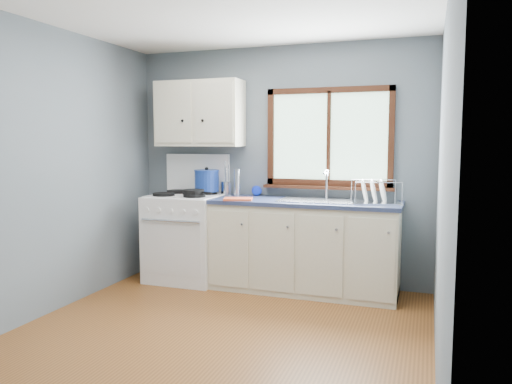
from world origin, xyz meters
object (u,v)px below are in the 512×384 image
(gas_range, at_px, (186,235))
(sink, at_px, (322,207))
(skillet, at_px, (194,192))
(dish_rack, at_px, (375,197))
(base_cabinets, at_px, (304,251))
(thermos, at_px, (237,183))
(utensil_crock, at_px, (227,188))
(stockpot, at_px, (207,180))

(gas_range, distance_m, sink, 1.53)
(skillet, bearing_deg, dish_rack, 14.34)
(base_cabinets, relative_size, thermos, 6.41)
(utensil_crock, distance_m, thermos, 0.19)
(base_cabinets, bearing_deg, sink, -0.13)
(thermos, bearing_deg, stockpot, -178.78)
(utensil_crock, relative_size, thermos, 1.28)
(skillet, relative_size, utensil_crock, 0.97)
(sink, height_order, dish_rack, sink)
(gas_range, relative_size, skillet, 3.80)
(sink, xyz_separation_m, skillet, (-1.32, -0.17, 0.12))
(skillet, xyz_separation_m, dish_rack, (1.82, 0.15, -0.00))
(gas_range, xyz_separation_m, stockpot, (0.18, 0.14, 0.59))
(stockpot, bearing_deg, gas_range, -142.26)
(base_cabinets, bearing_deg, gas_range, -179.18)
(thermos, bearing_deg, utensil_crock, 152.00)
(gas_range, relative_size, sink, 1.62)
(utensil_crock, height_order, thermos, utensil_crock)
(gas_range, distance_m, utensil_crock, 0.67)
(skillet, relative_size, dish_rack, 0.69)
(sink, distance_m, skillet, 1.33)
(gas_range, height_order, skillet, gas_range)
(sink, relative_size, utensil_crock, 2.28)
(thermos, bearing_deg, skillet, -140.99)
(stockpot, bearing_deg, utensil_crock, 24.92)
(gas_range, bearing_deg, sink, 0.71)
(skillet, distance_m, dish_rack, 1.83)
(base_cabinets, height_order, utensil_crock, utensil_crock)
(base_cabinets, bearing_deg, skillet, -171.63)
(stockpot, height_order, dish_rack, stockpot)
(thermos, bearing_deg, base_cabinets, -9.58)
(gas_range, relative_size, stockpot, 3.93)
(gas_range, xyz_separation_m, sink, (1.49, 0.02, 0.37))
(sink, relative_size, thermos, 2.91)
(gas_range, relative_size, dish_rack, 2.64)
(gas_range, xyz_separation_m, base_cabinets, (1.31, 0.02, -0.08))
(skillet, bearing_deg, thermos, 48.75)
(thermos, relative_size, dish_rack, 0.56)
(sink, relative_size, dish_rack, 1.63)
(skillet, height_order, utensil_crock, utensil_crock)
(base_cabinets, xyz_separation_m, skillet, (-1.14, -0.17, 0.57))
(utensil_crock, bearing_deg, dish_rack, -8.28)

